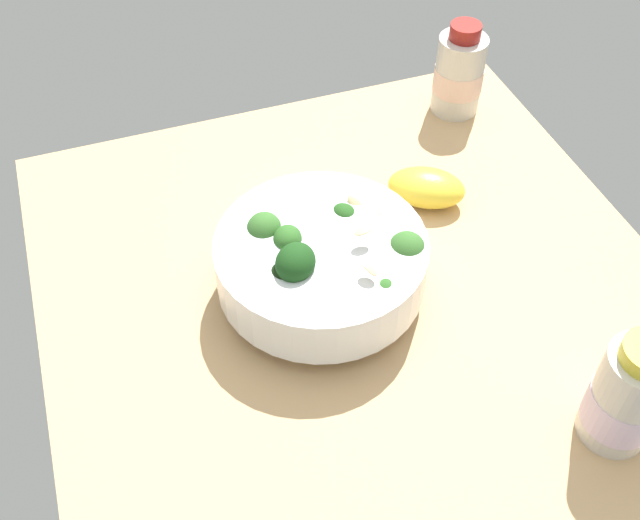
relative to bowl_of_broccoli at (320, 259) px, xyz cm
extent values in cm
cube|color=tan|center=(0.19, 3.45, -6.18)|extent=(58.13, 58.13, 4.02)
cylinder|color=white|center=(-0.07, -0.01, -3.35)|extent=(10.45, 10.45, 1.63)
cylinder|color=white|center=(-0.07, -0.01, -0.09)|extent=(19.00, 19.00, 4.89)
cylinder|color=silver|center=(-0.07, -0.01, 1.95)|extent=(16.34, 16.34, 0.80)
cylinder|color=#2F662B|center=(-1.30, -2.61, 0.62)|extent=(1.47, 1.60, 1.61)
ellipsoid|color=#2D6023|center=(-1.30, -2.61, 2.24)|extent=(3.81, 3.56, 3.05)
cylinder|color=#4A8F3C|center=(2.86, 6.99, 0.13)|extent=(1.46, 1.47, 1.13)
ellipsoid|color=#386B2B|center=(2.86, 6.99, 1.63)|extent=(4.83, 5.01, 4.82)
cylinder|color=#3C7A32|center=(-3.43, -4.14, 0.12)|extent=(2.04, 1.64, 2.01)
ellipsoid|color=#386B2B|center=(-3.43, -4.14, 1.90)|extent=(5.28, 4.86, 4.16)
cylinder|color=#589D47|center=(-2.99, 3.78, 0.20)|extent=(1.65, 1.26, 1.81)
ellipsoid|color=#23511C|center=(-2.99, 3.78, 1.70)|extent=(3.67, 3.90, 2.90)
cylinder|color=#4A8F3C|center=(2.19, -3.01, 0.97)|extent=(1.77, 1.76, 1.71)
ellipsoid|color=#194216|center=(2.19, -3.01, 2.92)|extent=(5.39, 5.18, 3.54)
cylinder|color=#2F662B|center=(2.17, -4.11, 0.90)|extent=(1.23, 1.21, 0.85)
ellipsoid|color=black|center=(2.17, -4.11, 2.04)|extent=(3.59, 3.23, 2.64)
cylinder|color=#3C7A32|center=(6.43, 3.46, -0.25)|extent=(1.35, 1.17, 1.49)
ellipsoid|color=#2D6023|center=(6.43, 3.46, 1.16)|extent=(4.38, 3.63, 3.93)
ellipsoid|color=#DBBC84|center=(-0.97, 6.13, 2.03)|extent=(1.81, 1.45, 1.36)
ellipsoid|color=#DBBC84|center=(-2.27, 1.89, 1.89)|extent=(1.55, 2.03, 0.68)
ellipsoid|color=#DBBC84|center=(1.44, 3.30, 3.88)|extent=(1.24, 1.92, 0.68)
ellipsoid|color=#DBBC84|center=(5.26, 2.41, 3.42)|extent=(2.07, 1.63, 1.33)
ellipsoid|color=#DBBC84|center=(-3.50, 4.59, 2.37)|extent=(1.89, 1.65, 1.32)
ellipsoid|color=yellow|center=(-7.83, 14.35, -2.30)|extent=(8.43, 9.37, 3.73)
cylinder|color=beige|center=(-21.45, 24.40, 0.49)|extent=(5.56, 5.56, 9.31)
cylinder|color=maroon|center=(-21.45, 24.40, 5.99)|extent=(3.48, 3.48, 1.69)
cylinder|color=beige|center=(-21.45, 24.40, -0.05)|extent=(5.67, 5.67, 2.91)
cylinder|color=beige|center=(21.69, 17.10, 0.64)|extent=(5.57, 5.57, 9.61)
cylinder|color=silver|center=(21.69, 17.10, -0.69)|extent=(5.68, 5.68, 3.59)
camera|label=1|loc=(43.35, -15.32, 49.97)|focal=42.49mm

